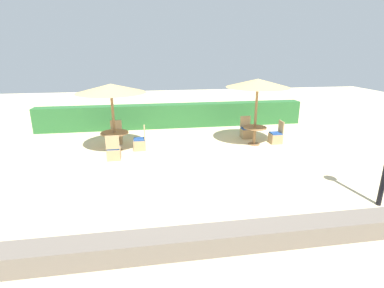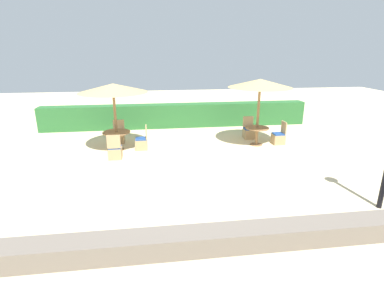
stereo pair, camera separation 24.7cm
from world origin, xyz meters
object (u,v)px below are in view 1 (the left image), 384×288
at_px(patio_chair_back_left_east, 140,143).
at_px(patio_chair_back_right_north, 246,132).
at_px(round_table_back_right, 255,131).
at_px(patio_chair_back_right_east, 276,137).
at_px(patio_chair_back_left_north, 117,137).
at_px(parasol_back_left, 111,89).
at_px(parasol_back_right, 258,83).
at_px(patio_chair_back_left_south, 114,152).
at_px(round_table_back_left, 115,136).

bearing_deg(patio_chair_back_left_east, patio_chair_back_right_north, -78.82).
distance_m(round_table_back_right, patio_chair_back_right_east, 0.99).
bearing_deg(round_table_back_right, patio_chair_back_left_north, 169.19).
bearing_deg(patio_chair_back_right_north, parasol_back_left, 8.92).
bearing_deg(parasol_back_left, parasol_back_right, -1.13).
distance_m(parasol_back_right, patio_chair_back_right_north, 2.41).
relative_size(parasol_back_left, patio_chair_back_right_north, 2.73).
bearing_deg(patio_chair_back_right_north, parasol_back_right, 89.99).
distance_m(parasol_back_left, patio_chair_back_right_north, 5.98).
bearing_deg(patio_chair_back_left_north, patio_chair_back_left_east, 134.01).
distance_m(patio_chair_back_left_south, round_table_back_right, 5.58).
xyz_separation_m(patio_chair_back_left_east, patio_chair_back_right_north, (4.60, 0.91, 0.00)).
bearing_deg(patio_chair_back_right_east, patio_chair_back_right_north, 44.93).
xyz_separation_m(patio_chair_back_left_east, round_table_back_right, (4.60, -0.07, 0.29)).
bearing_deg(patio_chair_back_left_north, patio_chair_back_right_north, 179.13).
relative_size(patio_chair_back_left_north, patio_chair_back_right_east, 1.00).
xyz_separation_m(round_table_back_left, patio_chair_back_left_south, (0.02, -0.98, -0.30)).
bearing_deg(round_table_back_left, patio_chair_back_left_south, -88.58).
height_order(patio_chair_back_left_east, patio_chair_back_right_east, same).
bearing_deg(patio_chair_back_left_south, parasol_back_right, 9.04).
relative_size(patio_chair_back_right_east, patio_chair_back_right_north, 1.00).
relative_size(patio_chair_back_left_south, patio_chair_back_right_north, 1.00).
distance_m(patio_chair_back_left_east, round_table_back_right, 4.61).
bearing_deg(parasol_back_right, patio_chair_back_left_east, 179.16).
distance_m(parasol_back_left, patio_chair_back_left_north, 2.31).
bearing_deg(patio_chair_back_right_north, patio_chair_back_right_east, 134.93).
bearing_deg(round_table_back_right, patio_chair_back_right_east, 1.47).
bearing_deg(patio_chair_back_left_east, round_table_back_left, 87.48).
distance_m(parasol_back_right, patio_chair_back_right_east, 2.40).
bearing_deg(round_table_back_left, parasol_back_right, -1.13).
bearing_deg(round_table_back_right, parasol_back_left, 178.87).
bearing_deg(round_table_back_left, patio_chair_back_left_east, -2.52).
xyz_separation_m(patio_chair_back_left_north, round_table_back_right, (5.56, -1.06, 0.29)).
xyz_separation_m(parasol_back_left, patio_chair_back_left_south, (0.02, -0.98, -2.10)).
bearing_deg(patio_chair_back_left_south, patio_chair_back_left_north, 91.57).
distance_m(round_table_back_left, parasol_back_right, 5.85).
bearing_deg(parasol_back_left, patio_chair_back_left_north, 91.73).
relative_size(parasol_back_left, round_table_back_left, 2.43).
xyz_separation_m(round_table_back_right, patio_chair_back_right_north, (0.00, 0.98, -0.29)).
bearing_deg(patio_chair_back_left_south, parasol_back_left, 91.42).
bearing_deg(round_table_back_right, parasol_back_right, 153.43).
height_order(patio_chair_back_left_east, patio_chair_back_left_north, same).
bearing_deg(round_table_back_left, patio_chair_back_left_north, 91.73).
height_order(patio_chair_back_left_south, parasol_back_right, parasol_back_right).
bearing_deg(parasol_back_left, round_table_back_left, 180.00).
height_order(patio_chair_back_left_south, patio_chair_back_right_north, same).
xyz_separation_m(round_table_back_right, patio_chair_back_right_east, (0.95, 0.02, -0.29)).
xyz_separation_m(patio_chair_back_left_south, patio_chair_back_right_north, (5.51, 1.85, 0.00)).
height_order(round_table_back_right, patio_chair_back_right_north, patio_chair_back_right_north).
height_order(patio_chair_back_left_east, parasol_back_right, parasol_back_right).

